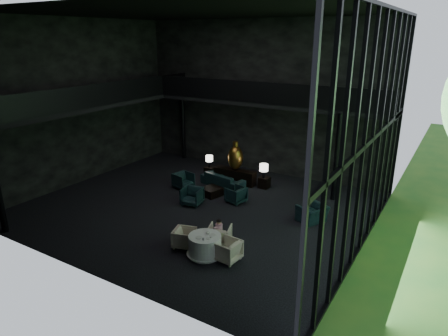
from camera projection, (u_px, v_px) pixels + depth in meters
The scene contains 35 objects.
floor at pixel (197, 207), 17.49m from camera, with size 14.00×12.00×0.02m, color black.
ceiling at pixel (193, 12), 14.96m from camera, with size 14.00×12.00×0.02m, color black.
wall_back at pixel (261, 98), 21.09m from camera, with size 14.00×0.04×8.00m, color black.
wall_front at pixel (73, 152), 11.37m from camera, with size 14.00×0.04×8.00m, color black.
wall_left at pixel (79, 103), 19.69m from camera, with size 0.04×12.00×8.00m, color black.
curtain_wall at pixel (372, 139), 12.79m from camera, with size 0.20×12.00×8.00m, color black, non-canonical shape.
mezzanine_left at pixel (93, 104), 19.19m from camera, with size 2.00×12.00×0.25m, color black.
mezzanine_back at pixel (270, 102), 19.78m from camera, with size 12.00×2.00×0.25m, color black.
railing_left at pixel (107, 93), 18.51m from camera, with size 0.06×12.00×1.00m, color black.
railing_back at pixel (261, 93), 18.78m from camera, with size 12.00×0.06×1.00m, color black.
column_nw at pixel (183, 126), 23.95m from camera, with size 0.24×0.24×4.00m, color black.
column_ne at pixel (337, 158), 17.72m from camera, with size 0.24×0.24×4.00m, color black.
console at pixel (235, 176), 20.31m from camera, with size 2.24×0.51×0.71m, color black.
bronze_urn at pixel (235, 157), 20.05m from camera, with size 0.77×0.77×1.44m.
side_table_left at pixel (210, 172), 21.24m from camera, with size 0.48×0.48×0.53m, color black.
table_lamp_left at pixel (209, 159), 20.97m from camera, with size 0.38×0.38×0.64m.
side_table_right at pixel (264, 182), 19.67m from camera, with size 0.49×0.49×0.54m, color black.
table_lamp_right at pixel (264, 168), 19.33m from camera, with size 0.42×0.42×0.71m.
sofa at pixel (223, 177), 19.80m from camera, with size 2.55×0.74×1.00m, color black.
lounge_armchair_west at pixel (183, 179), 19.56m from camera, with size 0.91×0.85×0.93m, color black.
lounge_armchair_east at pixel (236, 194), 17.89m from camera, with size 0.80×0.75×0.82m, color black.
lounge_armchair_south at pixel (192, 195), 17.62m from camera, with size 0.93×0.87×0.95m, color black.
window_armchair at pixel (312, 211), 16.00m from camera, with size 1.06×0.69×0.93m, color black.
coffee_table at pixel (212, 192), 18.74m from camera, with size 0.84×0.84×0.37m, color black.
dining_table at pixel (205, 247), 13.56m from camera, with size 1.27×1.27×0.75m.
dining_chair_north at pixel (220, 234), 14.26m from camera, with size 0.80×0.75×0.82m, color beige.
dining_chair_east at pixel (227, 249), 13.25m from camera, with size 0.80×0.75×0.82m, color #C7B791.
dining_chair_west at pixel (184, 237), 14.12m from camera, with size 0.71×0.66×0.73m, color beige.
child at pixel (219, 226), 14.15m from camera, with size 0.25×0.25×0.55m.
plate_a at pixel (199, 237), 13.30m from camera, with size 0.23×0.23×0.01m, color white.
plate_b at pixel (212, 235), 13.47m from camera, with size 0.21×0.21×0.01m, color white.
saucer at pixel (208, 239), 13.23m from camera, with size 0.16×0.16×0.01m, color white.
coffee_cup at pixel (211, 237), 13.27m from camera, with size 0.07×0.07×0.05m, color white.
cereal_bowl at pixel (208, 233), 13.55m from camera, with size 0.15×0.15×0.07m, color white.
cream_pot at pixel (203, 239), 13.13m from camera, with size 0.07×0.07×0.08m, color #99999E.
Camera 1 is at (9.36, -13.09, 7.15)m, focal length 32.00 mm.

